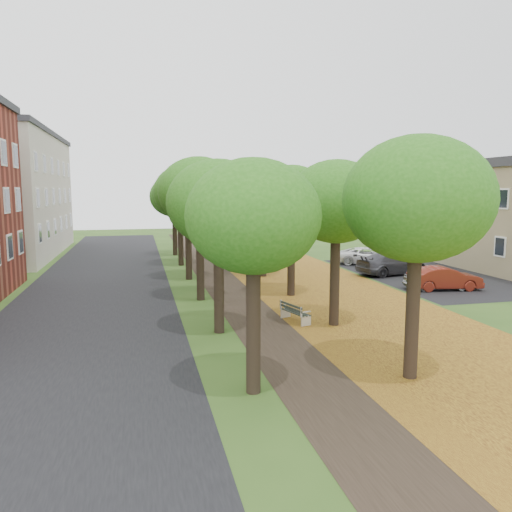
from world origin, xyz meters
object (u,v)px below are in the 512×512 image
car_silver (437,279)px  car_grey (392,264)px  car_white (368,256)px  car_red (445,278)px  bench (294,312)px

car_silver → car_grey: (0.00, 5.12, 0.11)m
car_white → car_grey: bearing=-168.8°
car_red → car_grey: car_grey is taller
bench → car_grey: 13.98m
car_grey → car_white: car_grey is taller
car_silver → car_grey: 5.12m
bench → car_grey: car_grey is taller
car_red → bench: bearing=122.1°
car_grey → car_white: bearing=-17.4°
car_silver → car_white: bearing=3.0°
car_red → car_grey: bearing=12.3°
car_red → car_grey: size_ratio=0.80×
bench → car_silver: car_silver is taller
bench → car_grey: bearing=-61.2°
car_silver → car_grey: car_grey is taller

